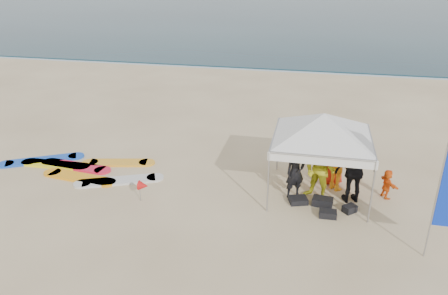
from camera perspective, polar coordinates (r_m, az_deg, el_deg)
ground at (r=11.67m, az=-7.69°, el=-9.98°), size 120.00×120.00×0.00m
ocean at (r=69.50m, az=9.67°, el=17.79°), size 160.00×84.00×0.08m
shoreline_foam at (r=28.27m, az=4.74°, el=10.23°), size 160.00×1.20×0.01m
person_black_a at (r=12.61m, az=9.31°, el=-3.13°), size 0.71×0.66×1.63m
person_yellow at (r=12.56m, az=12.42°, el=-2.86°), size 1.14×1.05×1.88m
person_orange_a at (r=13.29m, az=14.76°, el=-1.91°), size 1.27×1.26×1.75m
person_black_b at (r=12.70m, az=16.73°, el=-2.91°), size 1.22×0.78×1.93m
person_orange_b at (r=13.64m, az=14.16°, el=-1.37°), size 0.94×0.76×1.67m
person_seated at (r=13.44m, az=20.52°, el=-4.47°), size 0.57×0.85×0.88m
canopy_tent at (r=12.33m, az=13.00°, el=4.31°), size 3.77×3.77×2.85m
marker_pennant at (r=12.58m, az=-10.48°, el=-4.94°), size 0.28×0.28×0.64m
gear_pile at (r=12.54m, az=12.57°, el=-7.32°), size 1.93×1.00×0.22m
surfboard_spread at (r=15.16m, az=-18.22°, el=-2.62°), size 5.51×2.37×0.07m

